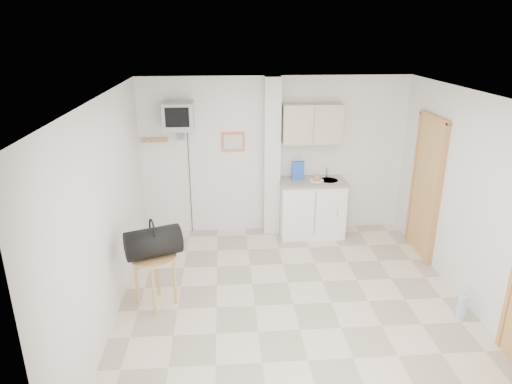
{
  "coord_description": "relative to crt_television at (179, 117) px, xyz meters",
  "views": [
    {
      "loc": [
        -0.8,
        -4.71,
        3.18
      ],
      "look_at": [
        -0.41,
        0.6,
        1.25
      ],
      "focal_mm": 32.0,
      "sensor_mm": 36.0,
      "label": 1
    }
  ],
  "objects": [
    {
      "name": "ground",
      "position": [
        1.45,
        -2.02,
        -1.94
      ],
      "size": [
        4.5,
        4.5,
        0.0
      ],
      "primitive_type": "plane",
      "color": "beige",
      "rests_on": "ground"
    },
    {
      "name": "room_envelope",
      "position": [
        1.69,
        -1.93,
        -0.4
      ],
      "size": [
        4.24,
        4.54,
        2.55
      ],
      "color": "white",
      "rests_on": "ground"
    },
    {
      "name": "kitchenette",
      "position": [
        2.02,
        -0.02,
        -1.13
      ],
      "size": [
        1.03,
        0.58,
        2.1
      ],
      "color": "white",
      "rests_on": "ground"
    },
    {
      "name": "crt_television",
      "position": [
        0.0,
        0.0,
        0.0
      ],
      "size": [
        0.44,
        0.45,
        2.15
      ],
      "color": "slate",
      "rests_on": "ground"
    },
    {
      "name": "round_table",
      "position": [
        -0.2,
        -1.9,
        -1.38
      ],
      "size": [
        0.53,
        0.53,
        0.66
      ],
      "rotation": [
        0.0,
        0.0,
        0.02
      ],
      "color": "#AF8449",
      "rests_on": "ground"
    },
    {
      "name": "duffel_bag",
      "position": [
        -0.19,
        -1.9,
        -1.1
      ],
      "size": [
        0.71,
        0.55,
        0.47
      ],
      "rotation": [
        0.0,
        0.0,
        0.36
      ],
      "color": "black",
      "rests_on": "round_table"
    },
    {
      "name": "water_bottle",
      "position": [
        3.34,
        -2.44,
        -1.78
      ],
      "size": [
        0.11,
        0.11,
        0.34
      ],
      "color": "#A9C7E4",
      "rests_on": "ground"
    }
  ]
}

